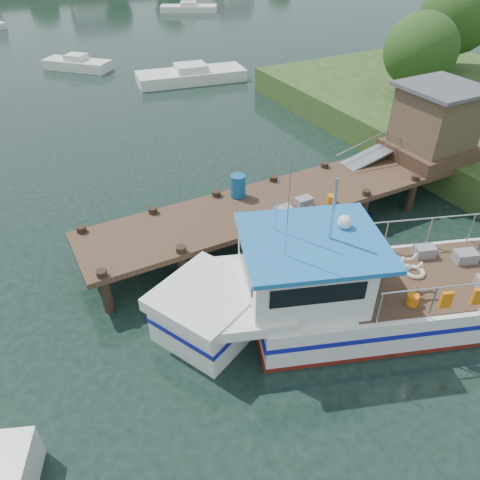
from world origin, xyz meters
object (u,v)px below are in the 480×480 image
lobster_boat (348,292)px  moored_c (191,75)px  moored_b (77,64)px  dock (386,150)px  moored_far (189,8)px

lobster_boat → moored_c: lobster_boat is taller
moored_b → moored_c: bearing=-36.0°
dock → lobster_boat: bearing=-139.1°
moored_far → moored_b: (-16.87, -17.91, 0.01)m
moored_far → moored_b: 24.60m
dock → moored_b: 26.73m
moored_b → dock: bearing=-64.4°
dock → moored_c: dock is taller
moored_c → dock: bearing=-69.3°
dock → moored_c: bearing=91.5°
moored_far → moored_b: moored_b is taller
lobster_boat → moored_c: size_ratio=1.50×
dock → moored_far: bearing=77.2°
lobster_boat → moored_far: bearing=91.7°
moored_b → moored_c: moored_c is taller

